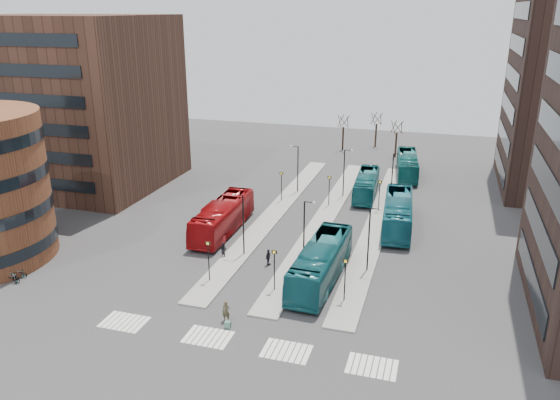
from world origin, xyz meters
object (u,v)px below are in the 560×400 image
(commuter_a, at_px, (224,250))
(bicycle_far, at_px, (18,274))
(commuter_c, at_px, (313,265))
(bicycle_mid, at_px, (12,276))
(traveller, at_px, (226,311))
(suitcase, at_px, (228,325))
(bicycle_near, at_px, (12,276))
(red_bus, at_px, (223,217))
(teal_bus_b, at_px, (366,185))
(teal_bus_c, at_px, (398,213))
(teal_bus_d, at_px, (407,165))
(teal_bus_a, at_px, (321,262))
(commuter_b, at_px, (268,257))

(commuter_a, xyz_separation_m, bicycle_far, (-15.87, -9.36, -0.35))
(commuter_c, distance_m, bicycle_mid, 26.64)
(traveller, bearing_deg, suitcase, -70.35)
(bicycle_near, bearing_deg, red_bus, -27.22)
(teal_bus_b, relative_size, teal_bus_c, 0.86)
(teal_bus_b, bearing_deg, bicycle_far, -132.86)
(teal_bus_c, height_order, teal_bus_d, teal_bus_c)
(bicycle_far, bearing_deg, teal_bus_d, -49.94)
(red_bus, height_order, traveller, red_bus)
(commuter_a, relative_size, bicycle_near, 0.80)
(suitcase, bearing_deg, teal_bus_d, 74.05)
(bicycle_mid, xyz_separation_m, bicycle_far, (0.00, 0.78, -0.12))
(suitcase, bearing_deg, teal_bus_c, 63.16)
(red_bus, distance_m, teal_bus_c, 18.98)
(teal_bus_b, bearing_deg, bicycle_mid, -132.17)
(teal_bus_a, xyz_separation_m, teal_bus_d, (4.70, 34.83, -0.14))
(traveller, bearing_deg, bicycle_far, 167.57)
(teal_bus_a, bearing_deg, commuter_c, 132.78)
(bicycle_near, height_order, bicycle_far, bicycle_near)
(commuter_b, bearing_deg, commuter_a, 93.59)
(teal_bus_c, bearing_deg, teal_bus_d, 87.71)
(red_bus, distance_m, teal_bus_a, 14.80)
(commuter_b, xyz_separation_m, bicycle_mid, (-20.55, -9.73, -0.27))
(teal_bus_b, distance_m, bicycle_mid, 41.75)
(bicycle_near, distance_m, bicycle_mid, 0.10)
(teal_bus_b, relative_size, bicycle_near, 5.70)
(teal_bus_a, xyz_separation_m, commuter_b, (-5.37, 1.58, -0.97))
(teal_bus_a, bearing_deg, bicycle_far, -162.02)
(suitcase, relative_size, teal_bus_c, 0.04)
(red_bus, height_order, bicycle_mid, red_bus)
(red_bus, distance_m, bicycle_far, 20.34)
(teal_bus_c, bearing_deg, bicycle_mid, -148.00)
(teal_bus_d, distance_m, commuter_b, 34.76)
(traveller, bearing_deg, red_bus, 104.24)
(teal_bus_a, relative_size, teal_bus_d, 1.09)
(suitcase, distance_m, commuter_a, 12.55)
(bicycle_mid, bearing_deg, bicycle_far, 16.68)
(suitcase, xyz_separation_m, red_bus, (-7.56, 17.36, 1.45))
(suitcase, xyz_separation_m, commuter_c, (4.02, 10.59, 0.58))
(suitcase, height_order, teal_bus_d, teal_bus_d)
(commuter_b, relative_size, commuter_c, 0.93)
(teal_bus_d, bearing_deg, teal_bus_b, -118.08)
(teal_bus_d, height_order, commuter_a, teal_bus_d)
(red_bus, relative_size, commuter_b, 7.81)
(commuter_c, xyz_separation_m, bicycle_mid, (-24.97, -9.27, -0.33))
(commuter_a, bearing_deg, teal_bus_d, -94.93)
(suitcase, relative_size, red_bus, 0.04)
(bicycle_near, bearing_deg, commuter_c, -57.02)
(teal_bus_a, relative_size, bicycle_mid, 7.29)
(red_bus, distance_m, traveller, 17.96)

